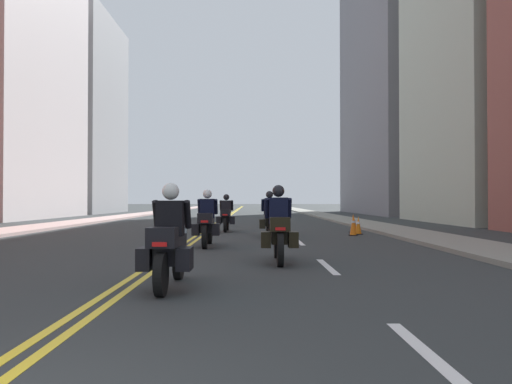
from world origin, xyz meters
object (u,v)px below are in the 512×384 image
(motorcycle_3, at_px, (270,219))
(traffic_cone_2, at_px, (358,225))
(traffic_cone_1, at_px, (354,224))
(motorcycle_0, at_px, (169,245))
(traffic_cone_0, at_px, (353,225))
(motorcycle_1, at_px, (279,231))
(motorcycle_2, at_px, (207,223))
(motorcycle_4, at_px, (226,216))

(motorcycle_3, bearing_deg, traffic_cone_2, 22.78)
(traffic_cone_1, xyz_separation_m, traffic_cone_2, (-0.05, -1.12, 0.02))
(motorcycle_0, relative_size, traffic_cone_0, 2.65)
(motorcycle_1, height_order, traffic_cone_0, motorcycle_1)
(traffic_cone_0, height_order, traffic_cone_2, traffic_cone_0)
(motorcycle_3, relative_size, traffic_cone_2, 3.00)
(motorcycle_2, height_order, motorcycle_4, motorcycle_2)
(motorcycle_3, xyz_separation_m, traffic_cone_2, (3.49, 1.57, -0.31))
(motorcycle_3, relative_size, traffic_cone_1, 3.15)
(motorcycle_0, xyz_separation_m, motorcycle_1, (1.81, 3.20, 0.02))
(motorcycle_0, distance_m, traffic_cone_2, 13.38)
(traffic_cone_0, distance_m, traffic_cone_1, 1.84)
(motorcycle_1, distance_m, motorcycle_2, 4.27)
(motorcycle_3, relative_size, traffic_cone_0, 2.59)
(traffic_cone_2, bearing_deg, motorcycle_2, -136.09)
(traffic_cone_2, bearing_deg, motorcycle_3, -155.77)
(motorcycle_0, xyz_separation_m, motorcycle_3, (1.88, 10.68, 0.01))
(motorcycle_0, bearing_deg, motorcycle_3, 80.86)
(motorcycle_3, bearing_deg, traffic_cone_0, 14.26)
(motorcycle_0, distance_m, motorcycle_1, 3.67)
(motorcycle_0, bearing_deg, motorcycle_1, 61.39)
(motorcycle_1, relative_size, motorcycle_3, 1.06)
(motorcycle_1, relative_size, motorcycle_2, 0.98)
(motorcycle_1, bearing_deg, traffic_cone_0, 69.32)
(motorcycle_4, bearing_deg, traffic_cone_2, -18.84)
(motorcycle_1, distance_m, motorcycle_3, 7.48)
(motorcycle_0, xyz_separation_m, motorcycle_2, (-0.04, 7.05, 0.01))
(motorcycle_0, distance_m, motorcycle_4, 14.11)
(traffic_cone_2, bearing_deg, motorcycle_1, -111.48)
(motorcycle_2, xyz_separation_m, traffic_cone_2, (5.41, 5.20, -0.31))
(traffic_cone_1, relative_size, traffic_cone_2, 0.95)
(traffic_cone_0, bearing_deg, motorcycle_2, -138.27)
(motorcycle_2, height_order, traffic_cone_2, motorcycle_2)
(traffic_cone_1, bearing_deg, motorcycle_3, -142.79)
(motorcycle_2, height_order, motorcycle_3, motorcycle_3)
(traffic_cone_0, xyz_separation_m, traffic_cone_2, (0.34, 0.68, -0.06))
(motorcycle_0, distance_m, motorcycle_3, 10.84)
(motorcycle_1, xyz_separation_m, motorcycle_4, (-1.64, 10.91, -0.02))
(motorcycle_0, xyz_separation_m, traffic_cone_2, (5.37, 12.25, -0.29))
(motorcycle_3, height_order, motorcycle_4, motorcycle_3)
(traffic_cone_0, bearing_deg, motorcycle_3, -164.29)
(traffic_cone_1, bearing_deg, traffic_cone_2, -92.56)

